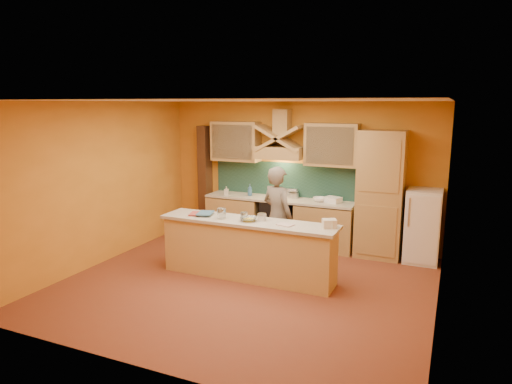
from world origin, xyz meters
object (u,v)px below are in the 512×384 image
at_px(stove, 279,221).
at_px(kitchen_scale, 262,218).
at_px(fridge, 423,226).
at_px(mixing_bowl, 249,219).
at_px(person, 277,216).

relative_size(stove, kitchen_scale, 7.88).
distance_m(fridge, mixing_bowl, 3.16).
distance_m(fridge, kitchen_scale, 2.95).
xyz_separation_m(fridge, kitchen_scale, (-2.29, -1.83, 0.34)).
bearing_deg(person, stove, -46.91).
height_order(person, mixing_bowl, person).
relative_size(stove, fridge, 0.69).
xyz_separation_m(person, mixing_bowl, (-0.19, -0.76, 0.11)).
height_order(kitchen_scale, mixing_bowl, kitchen_scale).
xyz_separation_m(stove, mixing_bowl, (0.23, -1.94, 0.53)).
bearing_deg(mixing_bowl, fridge, 38.15).
relative_size(fridge, mixing_bowl, 4.96).
bearing_deg(fridge, kitchen_scale, -141.34).
relative_size(fridge, kitchen_scale, 11.38).
distance_m(person, kitchen_scale, 0.66).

